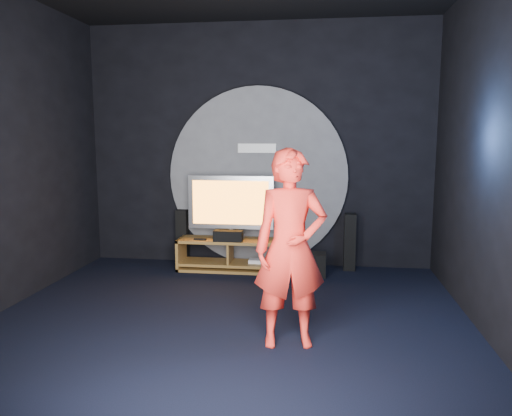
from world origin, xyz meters
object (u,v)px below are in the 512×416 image
at_px(tv, 231,204).
at_px(tower_speaker_right, 350,242).
at_px(subwoofer, 315,264).
at_px(tower_speaker_left, 183,237).
at_px(player, 291,249).
at_px(media_console, 231,257).

xyz_separation_m(tv, tower_speaker_right, (1.68, 0.18, -0.53)).
distance_m(tower_speaker_right, subwoofer, 0.65).
height_order(tv, tower_speaker_right, tv).
relative_size(tower_speaker_left, subwoofer, 2.57).
height_order(tv, player, player).
height_order(subwoofer, player, player).
distance_m(media_console, tower_speaker_left, 0.87).
relative_size(tv, player, 0.68).
bearing_deg(media_console, tv, 95.77).
bearing_deg(player, tower_speaker_left, 112.60).
distance_m(media_console, player, 2.71).
bearing_deg(tv, player, -67.86).
bearing_deg(tv, tower_speaker_right, 6.16).
relative_size(tv, tower_speaker_left, 1.50).
bearing_deg(subwoofer, tv, 170.89).
xyz_separation_m(media_console, subwoofer, (1.20, -0.13, -0.04)).
bearing_deg(tower_speaker_right, player, -104.04).
bearing_deg(tower_speaker_left, subwoofer, -12.12).
distance_m(media_console, tv, 0.75).
bearing_deg(tv, media_console, -84.23).
bearing_deg(tv, subwoofer, -9.11).
relative_size(tv, subwoofer, 3.86).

